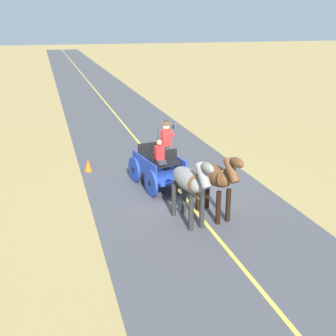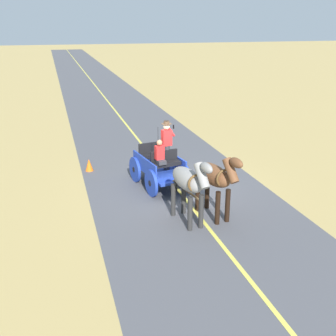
{
  "view_description": "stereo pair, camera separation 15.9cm",
  "coord_description": "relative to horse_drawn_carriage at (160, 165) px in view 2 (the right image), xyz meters",
  "views": [
    {
      "loc": [
        4.27,
        13.14,
        5.76
      ],
      "look_at": [
        0.55,
        0.65,
        1.1
      ],
      "focal_mm": 44.11,
      "sensor_mm": 36.0,
      "label": 1
    },
    {
      "loc": [
        4.11,
        13.19,
        5.76
      ],
      "look_at": [
        0.55,
        0.65,
        1.1
      ],
      "focal_mm": 44.11,
      "sensor_mm": 36.0,
      "label": 2
    }
  ],
  "objects": [
    {
      "name": "ground_plane",
      "position": [
        -0.53,
        0.47,
        -0.82
      ],
      "size": [
        200.0,
        200.0,
        0.0
      ],
      "primitive_type": "plane",
      "color": "tan"
    },
    {
      "name": "horse_near_side",
      "position": [
        -0.95,
        2.91,
        0.51
      ],
      "size": [
        0.9,
        2.15,
        2.21
      ],
      "color": "brown",
      "rests_on": "ground"
    },
    {
      "name": "horse_off_side",
      "position": [
        -0.07,
        3.06,
        0.51
      ],
      "size": [
        0.82,
        2.15,
        2.21
      ],
      "color": "gray",
      "rests_on": "ground"
    },
    {
      "name": "road_surface",
      "position": [
        -0.53,
        0.47,
        -0.81
      ],
      "size": [
        6.39,
        160.0,
        0.01
      ],
      "primitive_type": "cube",
      "color": "#4C4C51",
      "rests_on": "ground"
    },
    {
      "name": "road_centre_stripe",
      "position": [
        -0.53,
        0.47,
        -0.81
      ],
      "size": [
        0.12,
        160.0,
        0.0
      ],
      "primitive_type": "cube",
      "color": "#DBCC4C",
      "rests_on": "road_surface"
    },
    {
      "name": "horse_drawn_carriage",
      "position": [
        0.0,
        0.0,
        0.0
      ],
      "size": [
        1.8,
        4.51,
        2.5
      ],
      "color": "#1E3899",
      "rests_on": "ground"
    },
    {
      "name": "traffic_cone",
      "position": [
        2.35,
        -2.4,
        -0.57
      ],
      "size": [
        0.32,
        0.32,
        0.5
      ],
      "primitive_type": "cone",
      "color": "orange",
      "rests_on": "ground"
    }
  ]
}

